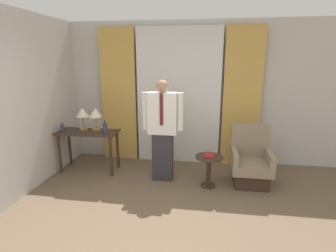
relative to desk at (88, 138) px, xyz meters
name	(u,v)px	position (x,y,z in m)	size (l,w,h in m)	color
wall_back	(179,93)	(1.55, 0.83, 0.74)	(10.00, 0.06, 2.70)	beige
curtain_sheer_center	(178,97)	(1.55, 0.70, 0.68)	(1.59, 0.06, 2.58)	white
curtain_drape_left	(119,96)	(0.37, 0.70, 0.68)	(0.69, 0.06, 2.58)	gold
curtain_drape_right	(242,99)	(2.73, 0.70, 0.68)	(0.69, 0.06, 2.58)	gold
desk	(88,138)	(0.00, 0.00, 0.00)	(1.08, 0.48, 0.75)	#38281E
table_lamp_left	(83,114)	(-0.12, 0.11, 0.43)	(0.23, 0.23, 0.41)	#9E7F47
table_lamp_right	(96,114)	(0.12, 0.11, 0.43)	(0.23, 0.23, 0.41)	#9E7F47
bottle_near_edge	(63,128)	(-0.42, -0.09, 0.20)	(0.07, 0.07, 0.17)	#2D3851
bottle_by_lamp	(105,128)	(0.37, -0.09, 0.23)	(0.08, 0.08, 0.23)	#2D3851
person	(163,128)	(1.39, -0.16, 0.30)	(0.68, 0.22, 1.68)	#2D2D33
armchair	(250,164)	(2.83, -0.10, -0.28)	(0.62, 0.61, 0.94)	#38281E
side_table	(209,166)	(2.16, -0.32, -0.26)	(0.43, 0.43, 0.51)	#38281E
book	(209,155)	(2.16, -0.31, -0.09)	(0.17, 0.23, 0.03)	maroon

